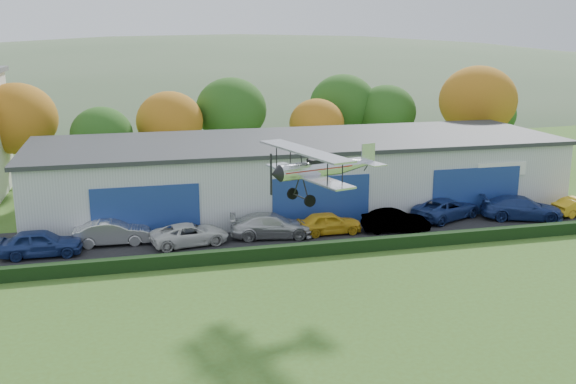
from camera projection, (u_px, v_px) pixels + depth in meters
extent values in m
cube|color=black|center=(297.00, 232.00, 44.69)|extent=(48.00, 9.00, 0.05)
cube|color=black|center=(317.00, 249.00, 40.08)|extent=(46.00, 0.60, 0.80)
cube|color=#B2B7BC|center=(299.00, 174.00, 51.16)|extent=(40.00, 12.00, 5.00)
cube|color=#2D3033|center=(299.00, 140.00, 50.52)|extent=(40.60, 12.60, 0.30)
cube|color=navy|center=(146.00, 213.00, 42.79)|extent=(7.00, 0.12, 3.60)
cube|color=navy|center=(321.00, 202.00, 45.63)|extent=(7.00, 0.12, 3.60)
cube|color=navy|center=(476.00, 192.00, 48.48)|extent=(7.00, 0.12, 3.60)
cylinder|color=#3D2614|center=(22.00, 169.00, 57.46)|extent=(0.36, 0.36, 3.15)
ellipsoid|color=#945312|center=(17.00, 119.00, 56.39)|extent=(6.84, 6.84, 6.16)
cylinder|color=#3D2614|center=(104.00, 173.00, 57.32)|extent=(0.36, 0.36, 2.45)
ellipsoid|color=#1E4C14|center=(102.00, 134.00, 56.49)|extent=(5.32, 5.32, 4.79)
cylinder|color=#3D2614|center=(172.00, 164.00, 60.59)|extent=(0.36, 0.36, 2.80)
ellipsoid|color=#945312|center=(170.00, 121.00, 59.63)|extent=(6.08, 6.08, 5.47)
cylinder|color=#3D2614|center=(232.00, 155.00, 63.85)|extent=(0.36, 0.36, 3.15)
ellipsoid|color=#1E4C14|center=(231.00, 110.00, 62.78)|extent=(6.84, 6.84, 6.16)
cylinder|color=#3D2614|center=(316.00, 159.00, 63.95)|extent=(0.36, 0.36, 2.45)
ellipsoid|color=#945312|center=(317.00, 123.00, 63.11)|extent=(5.32, 5.32, 4.79)
cylinder|color=#3D2614|center=(385.00, 150.00, 67.68)|extent=(0.36, 0.36, 2.80)
ellipsoid|color=#1E4C14|center=(386.00, 112.00, 66.73)|extent=(6.08, 6.08, 5.47)
cylinder|color=#3D2614|center=(474.00, 150.00, 65.73)|extent=(0.36, 0.36, 3.50)
ellipsoid|color=#945312|center=(478.00, 100.00, 64.54)|extent=(7.60, 7.60, 6.84)
cylinder|color=#3D2614|center=(488.00, 147.00, 70.57)|extent=(0.36, 0.36, 2.45)
ellipsoid|color=#1E4C14|center=(491.00, 115.00, 69.74)|extent=(5.32, 5.32, 4.79)
cylinder|color=#3D2614|center=(342.00, 147.00, 68.58)|extent=(0.36, 0.36, 3.15)
ellipsoid|color=#1E4C14|center=(343.00, 104.00, 67.51)|extent=(6.84, 6.84, 6.16)
ellipsoid|color=#4C6642|center=(241.00, 148.00, 164.44)|extent=(320.00, 196.00, 56.00)
ellipsoid|color=#4C6642|center=(491.00, 118.00, 179.72)|extent=(240.00, 126.00, 36.00)
imported|color=navy|center=(41.00, 243.00, 39.68)|extent=(4.91, 2.06, 1.66)
imported|color=silver|center=(112.00, 232.00, 41.87)|extent=(4.90, 1.85, 1.60)
imported|color=silver|center=(190.00, 234.00, 41.83)|extent=(5.26, 3.04, 1.38)
imported|color=silver|center=(272.00, 225.00, 43.32)|extent=(5.80, 3.04, 1.60)
imported|color=gold|center=(329.00, 223.00, 44.09)|extent=(4.41, 1.80, 1.50)
imported|color=gray|center=(395.00, 221.00, 44.57)|extent=(4.73, 2.35, 1.49)
imported|color=navy|center=(446.00, 208.00, 47.62)|extent=(6.04, 4.52, 1.53)
imported|color=navy|center=(522.00, 208.00, 47.49)|extent=(6.20, 4.14, 1.67)
cylinder|color=silver|center=(311.00, 170.00, 33.88)|extent=(3.78, 1.85, 0.87)
cone|color=silver|center=(356.00, 164.00, 35.29)|extent=(2.29, 1.42, 0.87)
cone|color=black|center=(276.00, 174.00, 32.87)|extent=(0.71, 0.97, 0.87)
cube|color=maroon|center=(316.00, 168.00, 34.01)|extent=(4.16, 1.97, 0.06)
cube|color=black|center=(319.00, 161.00, 34.02)|extent=(1.28, 0.88, 0.24)
cube|color=silver|center=(308.00, 175.00, 33.86)|extent=(3.08, 7.05, 0.10)
cube|color=silver|center=(305.00, 151.00, 33.45)|extent=(3.28, 7.45, 0.10)
cylinder|color=black|center=(327.00, 173.00, 31.37)|extent=(0.07, 0.07, 1.26)
cylinder|color=black|center=(342.00, 171.00, 31.79)|extent=(0.07, 0.07, 1.26)
cylinder|color=black|center=(277.00, 156.00, 35.60)|extent=(0.07, 0.07, 1.26)
cylinder|color=black|center=(290.00, 154.00, 36.03)|extent=(0.07, 0.07, 1.26)
cylinder|color=black|center=(308.00, 159.00, 33.24)|extent=(0.11, 0.22, 0.72)
cylinder|color=black|center=(301.00, 156.00, 33.81)|extent=(0.11, 0.22, 0.72)
cylinder|color=black|center=(305.00, 188.00, 33.45)|extent=(0.25, 0.67, 1.19)
cylinder|color=black|center=(297.00, 185.00, 34.14)|extent=(0.25, 0.67, 1.19)
cylinder|color=black|center=(301.00, 197.00, 33.94)|extent=(0.57, 1.79, 0.07)
cylinder|color=black|center=(310.00, 201.00, 33.20)|extent=(0.63, 0.30, 0.62)
cylinder|color=black|center=(293.00, 194.00, 34.67)|extent=(0.63, 0.30, 0.62)
cylinder|color=black|center=(366.00, 167.00, 35.68)|extent=(0.36, 0.15, 0.41)
cube|color=silver|center=(367.00, 162.00, 35.61)|extent=(1.53, 2.66, 0.06)
cube|color=silver|center=(368.00, 153.00, 35.54)|extent=(0.86, 0.30, 1.07)
cube|color=black|center=(271.00, 174.00, 32.74)|extent=(0.09, 0.13, 2.13)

